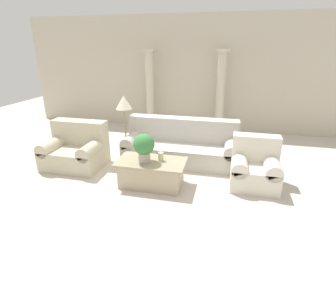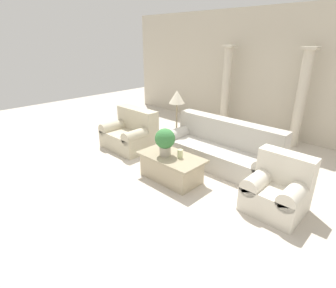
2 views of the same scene
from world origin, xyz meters
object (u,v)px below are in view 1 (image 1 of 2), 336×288
at_px(loveseat, 76,149).
at_px(floor_lamp, 124,105).
at_px(sofa_long, 181,146).
at_px(coffee_table, 151,173).
at_px(potted_plant, 144,146).
at_px(armchair, 255,166).

relative_size(loveseat, floor_lamp, 0.84).
bearing_deg(sofa_long, floor_lamp, -179.98).
distance_m(coffee_table, potted_plant, 0.53).
bearing_deg(coffee_table, loveseat, 165.33).
height_order(coffee_table, potted_plant, potted_plant).
relative_size(sofa_long, floor_lamp, 1.73).
bearing_deg(armchair, coffee_table, -166.01).
bearing_deg(armchair, potted_plant, -165.26).
bearing_deg(sofa_long, coffee_table, -104.83).
bearing_deg(sofa_long, loveseat, -161.04).
relative_size(sofa_long, potted_plant, 4.72).
relative_size(coffee_table, floor_lamp, 0.88).
bearing_deg(loveseat, potted_plant, -17.21).
xyz_separation_m(sofa_long, floor_lamp, (-1.26, -0.00, 0.81)).
xyz_separation_m(potted_plant, armchair, (1.89, 0.50, -0.41)).
bearing_deg(floor_lamp, armchair, -14.99).
distance_m(sofa_long, floor_lamp, 1.50).
xyz_separation_m(potted_plant, floor_lamp, (-0.84, 1.23, 0.40)).
height_order(loveseat, floor_lamp, floor_lamp).
distance_m(loveseat, coffee_table, 1.83).
height_order(loveseat, coffee_table, loveseat).
xyz_separation_m(loveseat, floor_lamp, (0.82, 0.71, 0.80)).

